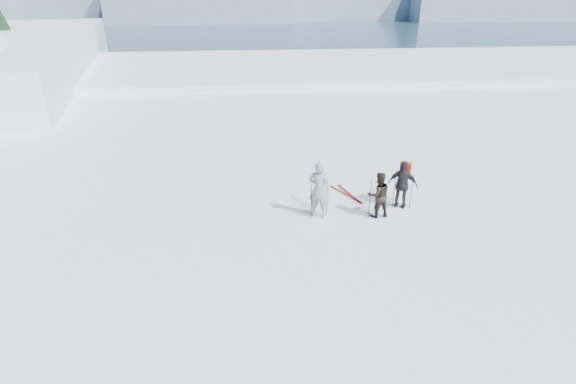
{
  "coord_description": "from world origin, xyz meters",
  "views": [
    {
      "loc": [
        -3.29,
        -8.9,
        7.17
      ],
      "look_at": [
        -2.21,
        3.0,
        1.42
      ],
      "focal_mm": 28.0,
      "sensor_mm": 36.0,
      "label": 1
    }
  ],
  "objects_px": {
    "skier_dark": "(378,195)",
    "skier_pack": "(403,185)",
    "skier_grey": "(319,190)",
    "skis_loose": "(348,194)"
  },
  "relations": [
    {
      "from": "skier_pack",
      "to": "skis_loose",
      "type": "distance_m",
      "value": 2.13
    },
    {
      "from": "skier_grey",
      "to": "skis_loose",
      "type": "distance_m",
      "value": 2.21
    },
    {
      "from": "skier_grey",
      "to": "skier_dark",
      "type": "bearing_deg",
      "value": -160.86
    },
    {
      "from": "skier_dark",
      "to": "skier_pack",
      "type": "bearing_deg",
      "value": -160.32
    },
    {
      "from": "skier_grey",
      "to": "skier_dark",
      "type": "height_order",
      "value": "skier_grey"
    },
    {
      "from": "skier_grey",
      "to": "skier_pack",
      "type": "distance_m",
      "value": 2.93
    },
    {
      "from": "skier_dark",
      "to": "skis_loose",
      "type": "bearing_deg",
      "value": -79.64
    },
    {
      "from": "skier_dark",
      "to": "skier_pack",
      "type": "distance_m",
      "value": 1.13
    },
    {
      "from": "skier_dark",
      "to": "skis_loose",
      "type": "xyz_separation_m",
      "value": [
        -0.6,
        1.69,
        -0.77
      ]
    },
    {
      "from": "skier_dark",
      "to": "skier_pack",
      "type": "xyz_separation_m",
      "value": [
        0.99,
        0.55,
        0.07
      ]
    }
  ]
}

